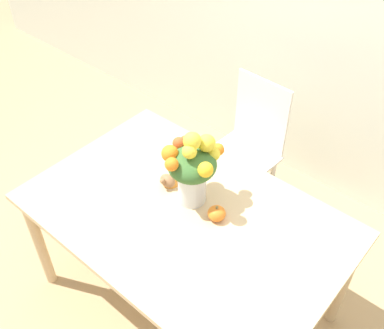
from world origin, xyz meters
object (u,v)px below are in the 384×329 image
pumpkin (217,213)px  turkey_figurine (169,179)px  flower_vase (192,168)px  dining_chair_near_window (246,149)px

pumpkin → turkey_figurine: bearing=175.7°
flower_vase → pumpkin: (0.18, -0.03, -0.17)m
flower_vase → pumpkin: 0.24m
flower_vase → turkey_figurine: bearing=-179.8°
flower_vase → dining_chair_near_window: size_ratio=0.44×
turkey_figurine → dining_chair_near_window: 0.81m
flower_vase → dining_chair_near_window: (-0.19, 0.76, -0.46)m
dining_chair_near_window → pumpkin: bearing=-62.1°
turkey_figurine → pumpkin: bearing=-4.3°
pumpkin → dining_chair_near_window: 0.91m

